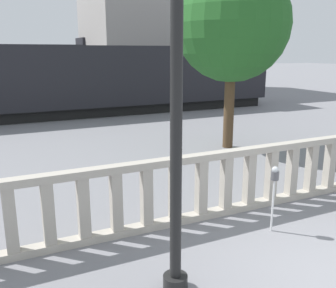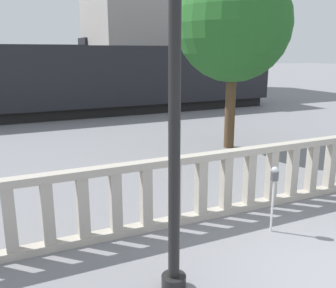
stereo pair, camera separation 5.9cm
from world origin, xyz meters
name	(u,v)px [view 1 (the left image)]	position (x,y,z in m)	size (l,w,h in m)	color
balustrade	(238,181)	(0.00, 2.82, 0.70)	(14.87, 0.24, 1.40)	#ADA599
lamppost	(176,83)	(-2.42, 0.95, 2.99)	(0.39, 0.39, 5.33)	black
parking_meter	(274,181)	(0.06, 1.76, 1.03)	(0.15, 0.15, 1.31)	silver
train_near	(40,81)	(-2.27, 16.68, 1.92)	(26.90, 2.78, 4.26)	black
building_block	(149,12)	(8.08, 27.23, 6.52)	(10.02, 8.85, 13.05)	gray
tree_left	(232,24)	(2.99, 7.58, 4.26)	(3.88, 3.88, 6.22)	#4C3823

